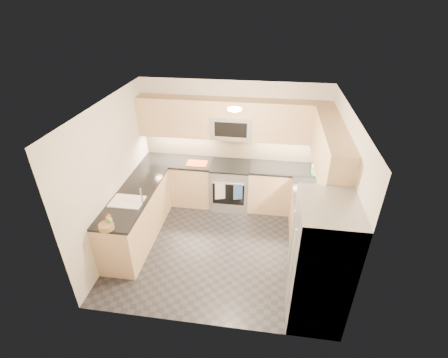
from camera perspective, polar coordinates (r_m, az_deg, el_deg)
floor at (r=5.87m, az=-0.50°, el=-11.46°), size 3.60×3.20×0.00m
ceiling at (r=4.60m, az=-0.64°, el=12.42°), size 3.60×3.20×0.02m
wall_back at (r=6.53m, az=1.57°, el=6.26°), size 3.60×0.02×2.50m
wall_front at (r=3.87m, az=-4.24°, el=-13.30°), size 3.60×0.02×2.50m
wall_left at (r=5.65m, az=-18.91°, el=0.41°), size 0.02×3.20×2.50m
wall_right at (r=5.20m, az=19.46°, el=-2.41°), size 0.02×3.20×2.50m
base_cab_back_left at (r=6.84m, az=-7.93°, el=-0.41°), size 1.42×0.60×0.90m
base_cab_back_right at (r=6.62m, az=10.58°, el=-1.79°), size 1.42×0.60×0.90m
base_cab_right at (r=5.72m, az=14.90°, el=-8.16°), size 0.60×1.70×0.90m
base_cab_peninsula at (r=5.95m, az=-15.03°, el=-6.47°), size 0.60×2.00×0.90m
countertop_back_left at (r=6.61m, az=-8.21°, el=3.09°), size 1.42×0.63×0.04m
countertop_back_right at (r=6.39m, az=10.97°, el=1.79°), size 1.42×0.63×0.04m
countertop_right at (r=5.45m, az=15.55°, el=-4.28°), size 0.63×1.70×0.04m
countertop_peninsula at (r=5.69m, az=-15.66°, el=-2.67°), size 0.63×2.00×0.04m
upper_cab_back at (r=6.15m, az=1.45°, el=10.49°), size 3.60×0.35×0.75m
upper_cab_right at (r=5.14m, az=18.17°, el=4.77°), size 0.35×1.95×0.75m
backsplash_back at (r=6.55m, az=1.56°, el=5.81°), size 3.60×0.01×0.51m
backsplash_right at (r=5.61m, az=18.62°, el=-0.42°), size 0.01×2.30×0.51m
gas_range at (r=6.62m, az=1.14°, el=-1.18°), size 0.76×0.65×0.91m
range_cooktop at (r=6.39m, az=1.19°, el=2.34°), size 0.76×0.65×0.03m
oven_door_glass at (r=6.34m, az=0.77°, el=-2.76°), size 0.62×0.02×0.45m
oven_handle at (r=6.18m, az=0.76°, el=-0.77°), size 0.60×0.02×0.02m
microwave at (r=6.17m, az=1.41°, el=9.33°), size 0.76×0.40×0.40m
microwave_door at (r=5.98m, az=1.17°, el=8.63°), size 0.60×0.01×0.28m
refrigerator at (r=4.45m, az=16.43°, el=-13.95°), size 0.70×0.90×1.80m
fridge_handle_left at (r=4.24m, az=11.69°, el=-14.95°), size 0.02×0.02×1.20m
fridge_handle_right at (r=4.50m, az=11.53°, el=-11.70°), size 0.02×0.02×1.20m
sink_basin at (r=5.53m, az=-16.56°, el=-4.41°), size 0.52×0.38×0.16m
faucet at (r=5.32m, az=-14.31°, el=-2.92°), size 0.03×0.03×0.28m
utensil_bowl at (r=6.28m, az=16.30°, el=1.58°), size 0.31×0.31×0.16m
cutting_board at (r=6.43m, az=-4.77°, el=2.74°), size 0.40×0.28×0.01m
fruit_basket at (r=4.99m, az=-19.97°, el=-7.85°), size 0.24×0.24×0.08m
fruit_apple at (r=5.05m, az=-19.68°, el=-6.24°), size 0.08×0.08×0.08m
fruit_pear at (r=4.98m, az=-19.46°, el=-6.77°), size 0.07×0.07×0.07m
dish_towel_check at (r=6.27m, az=-0.70°, el=-2.08°), size 0.19×0.08×0.37m
dish_towel_blue at (r=6.24m, az=2.46°, el=-2.32°), size 0.17×0.06×0.33m
fruit_orange at (r=5.02m, az=-19.81°, el=-6.51°), size 0.06×0.06×0.06m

